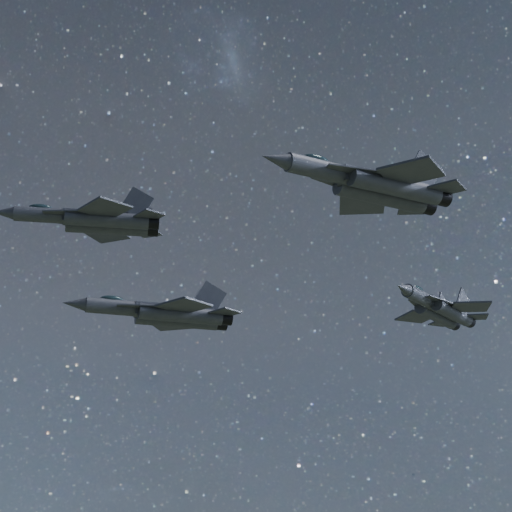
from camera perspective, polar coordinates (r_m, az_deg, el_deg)
jet_lead at (r=84.57m, az=-10.78°, el=2.37°), size 16.53×10.90×4.23m
jet_left at (r=97.31m, az=-6.08°, el=-3.83°), size 19.91×13.51×5.01m
jet_right at (r=67.79m, az=7.84°, el=4.74°), size 17.16×12.07×4.34m
jet_slot at (r=97.24m, az=12.10°, el=-3.47°), size 16.60×11.01×4.23m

